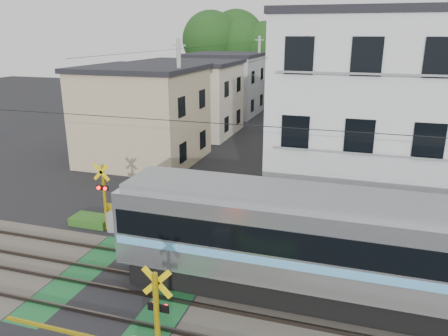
% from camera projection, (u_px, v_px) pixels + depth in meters
% --- Properties ---
extents(ground, '(120.00, 120.00, 0.00)m').
position_uv_depth(ground, '(127.00, 284.00, 15.14)').
color(ground, black).
extents(track_bed, '(120.00, 120.00, 0.14)m').
position_uv_depth(track_bed, '(127.00, 283.00, 15.13)').
color(track_bed, '#47423A').
rests_on(track_bed, ground).
extents(crossing_signal_far, '(4.74, 0.65, 3.09)m').
position_uv_depth(crossing_signal_far, '(115.00, 215.00, 19.00)').
color(crossing_signal_far, yellow).
rests_on(crossing_signal_far, ground).
extents(apartment_block, '(10.20, 8.36, 9.30)m').
position_uv_depth(apartment_block, '(390.00, 117.00, 19.94)').
color(apartment_block, silver).
rests_on(apartment_block, ground).
extents(houses_row, '(22.07, 31.35, 6.80)m').
position_uv_depth(houses_row, '(278.00, 94.00, 37.69)').
color(houses_row, tan).
rests_on(houses_row, ground).
extents(tree_hill, '(40.00, 12.32, 11.73)m').
position_uv_depth(tree_hill, '(308.00, 50.00, 57.94)').
color(tree_hill, '#1C4216').
rests_on(tree_hill, ground).
extents(catenary, '(60.00, 5.04, 7.00)m').
position_uv_depth(catenary, '(307.00, 204.00, 12.34)').
color(catenary, '#2D2D33').
rests_on(catenary, ground).
extents(utility_poles, '(7.90, 42.00, 8.00)m').
position_uv_depth(utility_poles, '(256.00, 88.00, 35.17)').
color(utility_poles, '#A5A5A0').
rests_on(utility_poles, ground).
extents(pedestrian, '(0.67, 0.48, 1.71)m').
position_uv_depth(pedestrian, '(290.00, 110.00, 44.04)').
color(pedestrian, black).
rests_on(pedestrian, ground).
extents(weed_patches, '(10.25, 8.80, 0.40)m').
position_uv_depth(weed_patches, '(172.00, 289.00, 14.50)').
color(weed_patches, '#2D5E1E').
rests_on(weed_patches, ground).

